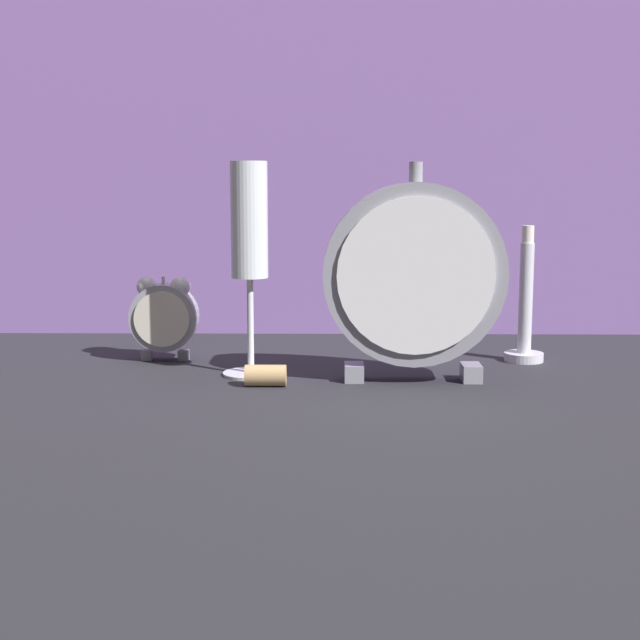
{
  "coord_description": "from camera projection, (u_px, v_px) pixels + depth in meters",
  "views": [
    {
      "loc": [
        0.01,
        -0.89,
        0.21
      ],
      "look_at": [
        0.0,
        0.08,
        0.06
      ],
      "focal_mm": 50.0,
      "sensor_mm": 36.0,
      "label": 1
    }
  ],
  "objects": [
    {
      "name": "ground_plane",
      "position": [
        319.0,
        386.0,
        0.91
      ],
      "size": [
        4.0,
        4.0,
        0.0
      ],
      "primitive_type": "plane",
      "color": "#232328"
    },
    {
      "name": "fabric_backdrop_drape",
      "position": [
        323.0,
        38.0,
        1.17
      ],
      "size": [
        1.35,
        0.01,
        0.79
      ],
      "primitive_type": "cube",
      "color": "#8460A8",
      "rests_on": "ground_plane"
    },
    {
      "name": "alarm_clock_twin_bell",
      "position": [
        164.0,
        314.0,
        1.03
      ],
      "size": [
        0.08,
        0.03,
        0.1
      ],
      "color": "gray",
      "rests_on": "ground_plane"
    },
    {
      "name": "mantel_clock_silver",
      "position": [
        414.0,
        276.0,
        0.92
      ],
      "size": [
        0.19,
        0.04,
        0.23
      ],
      "color": "gray",
      "rests_on": "ground_plane"
    },
    {
      "name": "champagne_flute",
      "position": [
        249.0,
        239.0,
        0.94
      ],
      "size": [
        0.06,
        0.06,
        0.23
      ],
      "color": "silver",
      "rests_on": "ground_plane"
    },
    {
      "name": "brass_candlestick",
      "position": [
        525.0,
        316.0,
        1.03
      ],
      "size": [
        0.05,
        0.05,
        0.16
      ],
      "color": "silver",
      "rests_on": "ground_plane"
    },
    {
      "name": "wine_cork",
      "position": [
        266.0,
        375.0,
        0.91
      ],
      "size": [
        0.04,
        0.02,
        0.02
      ],
      "primitive_type": "cylinder",
      "rotation": [
        0.0,
        1.57,
        0.0
      ],
      "color": "tan",
      "rests_on": "ground_plane"
    }
  ]
}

